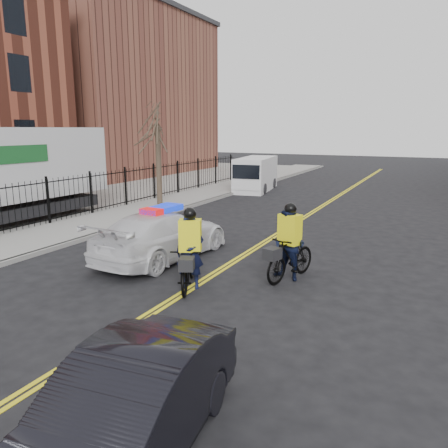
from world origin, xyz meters
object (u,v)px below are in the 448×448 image
at_px(dark_sedan, 125,413).
at_px(cyclist_far, 289,250).
at_px(police_cruiser, 163,235).
at_px(cyclist_near, 191,260).
at_px(cargo_van, 255,175).

xyz_separation_m(dark_sedan, cyclist_far, (-0.36, 7.28, 0.14)).
bearing_deg(cyclist_far, dark_sedan, -70.47).
xyz_separation_m(police_cruiser, cyclist_near, (2.12, -1.87, -0.03)).
height_order(dark_sedan, cyclist_far, cyclist_far).
bearing_deg(dark_sedan, cyclist_near, 105.97).
relative_size(dark_sedan, cargo_van, 0.78).
height_order(cargo_van, cyclist_near, cargo_van).
bearing_deg(cyclist_near, cargo_van, 83.63).
distance_m(cargo_van, cyclist_far, 17.41).
height_order(police_cruiser, cargo_van, cargo_van).
xyz_separation_m(police_cruiser, dark_sedan, (4.52, -7.41, -0.06)).
bearing_deg(police_cruiser, cargo_van, -74.15).
height_order(dark_sedan, cyclist_near, cyclist_near).
bearing_deg(police_cruiser, cyclist_near, 142.50).
relative_size(police_cruiser, cyclist_near, 2.35).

